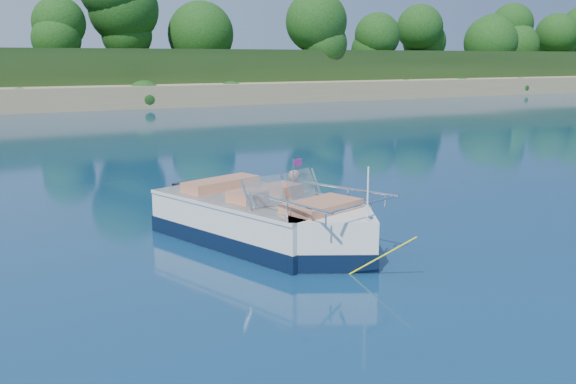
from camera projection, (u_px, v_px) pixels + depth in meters
name	position (u px, v px, depth m)	size (l,w,h in m)	color
ground	(295.00, 279.00, 9.89)	(160.00, 160.00, 0.00)	#092140
treeline	(2.00, 25.00, 43.94)	(150.00, 7.12, 8.19)	black
motorboat	(271.00, 224.00, 11.70)	(3.08, 5.56, 1.91)	white
tow_tube	(290.00, 213.00, 13.74)	(1.42, 1.42, 0.34)	yellow
boy	(291.00, 217.00, 13.75)	(0.53, 0.35, 1.45)	tan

